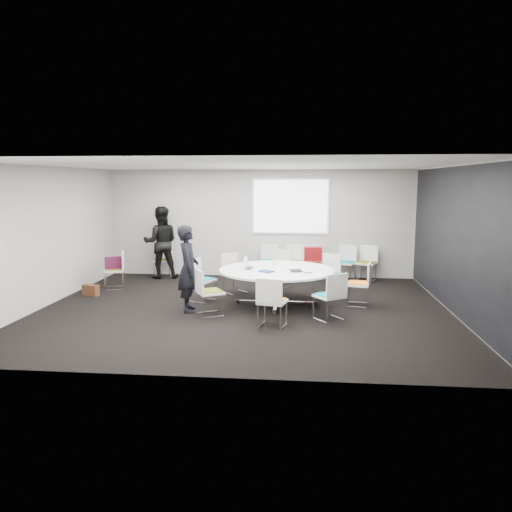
# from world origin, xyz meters

# --- Properties ---
(room_shell) EXTENTS (8.08, 7.08, 2.88)m
(room_shell) POSITION_xyz_m (0.09, 0.00, 1.40)
(room_shell) COLOR black
(room_shell) RESTS_ON ground
(conference_table) EXTENTS (2.33, 2.33, 0.73)m
(conference_table) POSITION_xyz_m (0.62, 0.43, 0.55)
(conference_table) COLOR silver
(conference_table) RESTS_ON ground
(projection_screen) EXTENTS (1.90, 0.03, 1.35)m
(projection_screen) POSITION_xyz_m (0.80, 3.46, 1.85)
(projection_screen) COLOR white
(projection_screen) RESTS_ON room_shell
(chair_ring_a) EXTENTS (0.54, 0.55, 0.88)m
(chair_ring_a) POSITION_xyz_m (2.28, 0.49, 0.28)
(chair_ring_a) COLOR silver
(chair_ring_a) RESTS_ON ground
(chair_ring_b) EXTENTS (0.63, 0.63, 0.88)m
(chair_ring_b) POSITION_xyz_m (1.68, 1.50, 0.28)
(chair_ring_b) COLOR silver
(chair_ring_b) RESTS_ON ground
(chair_ring_c) EXTENTS (0.58, 0.57, 0.88)m
(chair_ring_c) POSITION_xyz_m (0.59, 2.13, 0.28)
(chair_ring_c) COLOR silver
(chair_ring_c) RESTS_ON ground
(chair_ring_d) EXTENTS (0.64, 0.64, 0.88)m
(chair_ring_d) POSITION_xyz_m (-0.37, 1.41, 0.28)
(chair_ring_d) COLOR silver
(chair_ring_d) RESTS_ON ground
(chair_ring_e) EXTENTS (0.60, 0.60, 0.88)m
(chair_ring_e) POSITION_xyz_m (-0.95, 0.57, 0.28)
(chair_ring_e) COLOR silver
(chair_ring_e) RESTS_ON ground
(chair_ring_f) EXTENTS (0.62, 0.62, 0.88)m
(chair_ring_f) POSITION_xyz_m (-0.58, -0.53, 0.28)
(chair_ring_f) COLOR silver
(chair_ring_f) RESTS_ON ground
(chair_ring_g) EXTENTS (0.54, 0.54, 0.88)m
(chair_ring_g) POSITION_xyz_m (0.63, -1.17, 0.28)
(chair_ring_g) COLOR silver
(chair_ring_g) RESTS_ON ground
(chair_ring_h) EXTENTS (0.63, 0.63, 0.88)m
(chair_ring_h) POSITION_xyz_m (1.64, -0.64, 0.28)
(chair_ring_h) COLOR silver
(chair_ring_h) RESTS_ON ground
(chair_back_a) EXTENTS (0.49, 0.47, 0.88)m
(chair_back_a) POSITION_xyz_m (0.25, 3.17, 0.28)
(chair_back_a) COLOR silver
(chair_back_a) RESTS_ON ground
(chair_back_b) EXTENTS (0.56, 0.55, 0.88)m
(chair_back_b) POSITION_xyz_m (0.86, 3.16, 0.28)
(chair_back_b) COLOR silver
(chair_back_b) RESTS_ON ground
(chair_back_c) EXTENTS (0.58, 0.57, 0.88)m
(chair_back_c) POSITION_xyz_m (1.39, 3.14, 0.28)
(chair_back_c) COLOR silver
(chair_back_c) RESTS_ON ground
(chair_back_d) EXTENTS (0.59, 0.59, 0.88)m
(chair_back_d) POSITION_xyz_m (2.22, 3.16, 0.28)
(chair_back_d) COLOR silver
(chair_back_d) RESTS_ON ground
(chair_back_e) EXTENTS (0.60, 0.60, 0.88)m
(chair_back_e) POSITION_xyz_m (2.75, 3.16, 0.28)
(chair_back_e) COLOR silver
(chair_back_e) RESTS_ON ground
(chair_spare_left) EXTENTS (0.57, 0.58, 0.88)m
(chair_spare_left) POSITION_xyz_m (-3.23, 1.57, 0.28)
(chair_spare_left) COLOR silver
(chair_spare_left) RESTS_ON ground
(chair_person_back) EXTENTS (0.49, 0.48, 0.88)m
(chair_person_back) POSITION_xyz_m (-2.53, 3.15, 0.28)
(chair_person_back) COLOR silver
(chair_person_back) RESTS_ON ground
(person_main) EXTENTS (0.52, 0.68, 1.67)m
(person_main) POSITION_xyz_m (-1.05, -0.26, 0.84)
(person_main) COLOR black
(person_main) RESTS_ON ground
(person_back) EXTENTS (1.06, 0.92, 1.86)m
(person_back) POSITION_xyz_m (-2.53, 2.99, 0.93)
(person_back) COLOR black
(person_back) RESTS_ON ground
(laptop) EXTENTS (0.23, 0.33, 0.02)m
(laptop) POSITION_xyz_m (0.10, 0.45, 0.74)
(laptop) COLOR #333338
(laptop) RESTS_ON conference_table
(laptop_lid) EXTENTS (0.04, 0.30, 0.22)m
(laptop_lid) POSITION_xyz_m (-0.02, 0.48, 0.86)
(laptop_lid) COLOR silver
(laptop_lid) RESTS_ON conference_table
(notebook_black) EXTENTS (0.27, 0.33, 0.02)m
(notebook_black) POSITION_xyz_m (1.01, 0.24, 0.74)
(notebook_black) COLOR black
(notebook_black) RESTS_ON conference_table
(tablet_folio) EXTENTS (0.33, 0.31, 0.03)m
(tablet_folio) POSITION_xyz_m (0.43, 0.11, 0.74)
(tablet_folio) COLOR navy
(tablet_folio) RESTS_ON conference_table
(papers_right) EXTENTS (0.36, 0.36, 0.00)m
(papers_right) POSITION_xyz_m (1.19, 0.76, 0.73)
(papers_right) COLOR white
(papers_right) RESTS_ON conference_table
(papers_front) EXTENTS (0.36, 0.31, 0.00)m
(papers_front) POSITION_xyz_m (1.22, 0.34, 0.73)
(papers_front) COLOR white
(papers_front) RESTS_ON conference_table
(cup) EXTENTS (0.08, 0.08, 0.09)m
(cup) POSITION_xyz_m (0.53, 0.88, 0.78)
(cup) COLOR white
(cup) RESTS_ON conference_table
(phone) EXTENTS (0.15, 0.09, 0.01)m
(phone) POSITION_xyz_m (1.25, 0.07, 0.73)
(phone) COLOR black
(phone) RESTS_ON conference_table
(maroon_bag) EXTENTS (0.42, 0.31, 0.28)m
(maroon_bag) POSITION_xyz_m (-3.24, 1.56, 0.62)
(maroon_bag) COLOR #49132F
(maroon_bag) RESTS_ON chair_spare_left
(brown_bag) EXTENTS (0.39, 0.25, 0.24)m
(brown_bag) POSITION_xyz_m (-3.50, 0.83, 0.12)
(brown_bag) COLOR #492817
(brown_bag) RESTS_ON ground
(red_jacket) EXTENTS (0.45, 0.18, 0.36)m
(red_jacket) POSITION_xyz_m (1.39, 2.91, 0.70)
(red_jacket) COLOR maroon
(red_jacket) RESTS_ON chair_back_c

